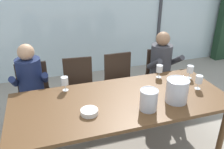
% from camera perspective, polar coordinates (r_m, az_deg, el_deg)
% --- Properties ---
extents(ground, '(14.00, 14.00, 0.00)m').
position_cam_1_polar(ground, '(3.84, -2.95, -8.10)').
color(ground, '#9E9384').
extents(window_glass_panel, '(7.63, 0.03, 2.60)m').
position_cam_1_polar(window_glass_panel, '(4.67, -7.97, 15.11)').
color(window_glass_panel, silver).
rests_on(window_glass_panel, ground).
extents(window_mullion_right, '(0.06, 0.06, 2.60)m').
position_cam_1_polar(window_mullion_right, '(5.22, 11.69, 15.91)').
color(window_mullion_right, '#38383D').
rests_on(window_mullion_right, ground).
extents(hillside_vineyard, '(13.63, 2.40, 1.45)m').
position_cam_1_polar(hillside_vineyard, '(9.04, -12.88, 15.91)').
color(hillside_vineyard, '#386633').
rests_on(hillside_vineyard, ground).
extents(dining_table, '(2.43, 1.02, 0.74)m').
position_cam_1_polar(dining_table, '(2.66, 2.28, -7.27)').
color(dining_table, brown).
rests_on(dining_table, ground).
extents(chair_near_curtain, '(0.44, 0.44, 0.89)m').
position_cam_1_polar(chair_near_curtain, '(3.42, -18.50, -3.68)').
color(chair_near_curtain, '#332319').
rests_on(chair_near_curtain, ground).
extents(chair_left_of_center, '(0.48, 0.48, 0.89)m').
position_cam_1_polar(chair_left_of_center, '(3.45, -8.04, -2.32)').
color(chair_left_of_center, '#332319').
rests_on(chair_left_of_center, ground).
extents(chair_center, '(0.44, 0.44, 0.89)m').
position_cam_1_polar(chair_center, '(3.58, 1.88, -0.97)').
color(chair_center, '#332319').
rests_on(chair_center, ground).
extents(chair_right_of_center, '(0.48, 0.48, 0.89)m').
position_cam_1_polar(chair_right_of_center, '(3.84, 11.78, 0.40)').
color(chair_right_of_center, '#332319').
rests_on(chair_right_of_center, ground).
extents(person_navy_polo, '(0.46, 0.61, 1.21)m').
position_cam_1_polar(person_navy_polo, '(3.22, -19.18, -2.17)').
color(person_navy_polo, '#192347').
rests_on(person_navy_polo, ground).
extents(person_charcoal_jacket, '(0.48, 0.63, 1.21)m').
position_cam_1_polar(person_charcoal_jacket, '(3.65, 12.38, 1.99)').
color(person_charcoal_jacket, '#38383D').
rests_on(person_charcoal_jacket, ground).
extents(ice_bucket_primary, '(0.25, 0.25, 0.26)m').
position_cam_1_polar(ice_bucket_primary, '(2.63, 15.55, -3.71)').
color(ice_bucket_primary, '#B7B7BC').
rests_on(ice_bucket_primary, dining_table).
extents(ice_bucket_secondary, '(0.19, 0.19, 0.23)m').
position_cam_1_polar(ice_bucket_secondary, '(2.43, 8.92, -6.03)').
color(ice_bucket_secondary, '#B7B7BC').
rests_on(ice_bucket_secondary, dining_table).
extents(tasting_bowl, '(0.18, 0.18, 0.05)m').
position_cam_1_polar(tasting_bowl, '(2.39, -5.53, -9.03)').
color(tasting_bowl, silver).
rests_on(tasting_bowl, dining_table).
extents(wine_glass_by_left_taster, '(0.08, 0.08, 0.17)m').
position_cam_1_polar(wine_glass_by_left_taster, '(2.81, -11.43, -1.67)').
color(wine_glass_by_left_taster, silver).
rests_on(wine_glass_by_left_taster, dining_table).
extents(wine_glass_near_bucket, '(0.08, 0.08, 0.17)m').
position_cam_1_polar(wine_glass_near_bucket, '(3.14, 11.47, 1.28)').
color(wine_glass_near_bucket, silver).
rests_on(wine_glass_near_bucket, dining_table).
extents(wine_glass_center_pour, '(0.08, 0.08, 0.17)m').
position_cam_1_polar(wine_glass_center_pour, '(2.98, 20.40, -1.25)').
color(wine_glass_center_pour, silver).
rests_on(wine_glass_center_pour, dining_table).
extents(wine_glass_by_right_taster, '(0.08, 0.08, 0.17)m').
position_cam_1_polar(wine_glass_by_right_taster, '(3.22, 18.48, 1.09)').
color(wine_glass_by_right_taster, silver).
rests_on(wine_glass_by_right_taster, dining_table).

